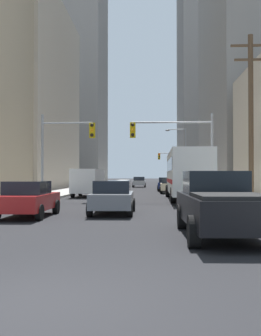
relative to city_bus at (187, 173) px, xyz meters
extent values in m
plane|color=black|center=(-4.25, -22.58, -1.93)|extent=(400.00, 400.00, 0.00)
cube|color=#9E9E99|center=(-11.17, 27.42, -1.85)|extent=(3.31, 160.00, 0.15)
cube|color=#9E9E99|center=(2.67, 27.42, -1.85)|extent=(3.31, 160.00, 0.15)
cube|color=silver|center=(0.00, -0.01, 0.02)|extent=(2.70, 11.54, 2.90)
cube|color=black|center=(-1.26, -0.01, 0.54)|extent=(0.21, 10.58, 0.80)
cube|color=red|center=(-1.26, -0.01, -0.56)|extent=(0.20, 10.58, 0.28)
cylinder|color=black|center=(-1.17, 4.02, -1.43)|extent=(0.32, 1.00, 1.00)
cylinder|color=black|center=(1.18, 4.02, -1.43)|extent=(0.32, 1.00, 1.00)
cylinder|color=black|center=(-1.17, -3.23, -1.43)|extent=(0.32, 1.00, 1.00)
cylinder|color=black|center=(1.18, -3.23, -1.43)|extent=(0.32, 1.00, 1.00)
cube|color=black|center=(-0.62, -16.50, -1.13)|extent=(2.12, 5.44, 0.80)
cube|color=black|center=(-0.62, -15.53, -0.38)|extent=(1.84, 1.84, 0.70)
cube|color=black|center=(-0.62, -17.85, -0.68)|extent=(1.81, 2.42, 0.10)
cylinder|color=black|center=(-1.58, -14.77, -1.53)|extent=(0.28, 0.80, 0.80)
cylinder|color=black|center=(0.34, -14.77, -1.53)|extent=(0.28, 0.80, 0.80)
cylinder|color=black|center=(-1.58, -18.23, -1.53)|extent=(0.28, 0.80, 0.80)
cube|color=white|center=(-7.71, 4.07, -0.62)|extent=(2.12, 5.25, 1.90)
cube|color=black|center=(-7.71, 6.67, -0.20)|extent=(1.76, 0.06, 0.60)
cylinder|color=black|center=(-8.67, 5.73, -1.57)|extent=(0.24, 0.72, 0.72)
cylinder|color=black|center=(-6.75, 5.73, -1.57)|extent=(0.24, 0.72, 0.72)
cylinder|color=black|center=(-8.67, 2.40, -1.57)|extent=(0.24, 0.72, 0.72)
cylinder|color=black|center=(-6.75, 2.40, -1.57)|extent=(0.24, 0.72, 0.72)
cube|color=maroon|center=(-7.80, -11.49, -1.28)|extent=(1.85, 4.22, 0.65)
cube|color=black|center=(-7.80, -11.64, -0.68)|extent=(1.61, 1.92, 0.55)
cylinder|color=black|center=(-8.67, -10.14, -1.61)|extent=(0.22, 0.64, 0.64)
cylinder|color=black|center=(-6.94, -10.14, -1.61)|extent=(0.22, 0.64, 0.64)
cylinder|color=black|center=(-6.94, -12.83, -1.61)|extent=(0.22, 0.64, 0.64)
cube|color=slate|center=(-4.34, -10.00, -1.28)|extent=(1.88, 4.23, 0.65)
cube|color=black|center=(-4.34, -10.15, -0.68)|extent=(1.62, 1.93, 0.55)
cylinder|color=black|center=(-5.21, -8.66, -1.61)|extent=(0.22, 0.64, 0.64)
cylinder|color=black|center=(-3.48, -8.66, -1.61)|extent=(0.22, 0.64, 0.64)
cylinder|color=black|center=(-5.21, -11.35, -1.61)|extent=(0.22, 0.64, 0.64)
cylinder|color=black|center=(-3.48, -11.35, -1.61)|extent=(0.22, 0.64, 0.64)
cube|color=#C6B793|center=(-0.67, 10.43, -1.28)|extent=(1.87, 4.23, 0.65)
cube|color=black|center=(-0.67, 10.28, -0.68)|extent=(1.62, 1.93, 0.55)
cylinder|color=black|center=(-1.54, 11.78, -1.61)|extent=(0.22, 0.64, 0.64)
cylinder|color=black|center=(0.19, 11.78, -1.61)|extent=(0.22, 0.64, 0.64)
cylinder|color=black|center=(-1.54, 9.09, -1.61)|extent=(0.22, 0.64, 0.64)
cylinder|color=black|center=(0.19, 9.09, -1.61)|extent=(0.22, 0.64, 0.64)
cube|color=#141E4C|center=(-0.80, 15.52, -1.28)|extent=(1.96, 4.27, 0.65)
cube|color=black|center=(-0.80, 15.37, -0.68)|extent=(1.66, 1.96, 0.55)
cylinder|color=black|center=(-1.66, 16.87, -1.61)|extent=(0.22, 0.64, 0.64)
cylinder|color=black|center=(0.07, 16.87, -1.61)|extent=(0.22, 0.64, 0.64)
cylinder|color=black|center=(-1.66, 14.18, -1.61)|extent=(0.22, 0.64, 0.64)
cylinder|color=black|center=(0.07, 14.18, -1.61)|extent=(0.22, 0.64, 0.64)
cube|color=#B7BABF|center=(-4.17, 29.50, -1.28)|extent=(1.81, 4.20, 0.65)
cube|color=black|center=(-4.17, 29.35, -0.68)|extent=(1.59, 1.90, 0.55)
cylinder|color=black|center=(-5.03, 30.84, -1.61)|extent=(0.22, 0.64, 0.64)
cylinder|color=black|center=(-3.31, 30.84, -1.61)|extent=(0.22, 0.64, 0.64)
cylinder|color=black|center=(-5.03, 28.15, -1.61)|extent=(0.22, 0.64, 0.64)
cylinder|color=black|center=(-3.31, 28.15, -1.61)|extent=(0.22, 0.64, 0.64)
cylinder|color=gray|center=(-10.12, -1.13, 1.07)|extent=(0.18, 0.18, 6.00)
cylinder|color=gray|center=(-8.36, -1.13, 3.47)|extent=(3.50, 0.12, 0.12)
cube|color=gold|center=(-6.61, -1.13, 2.95)|extent=(0.38, 0.30, 1.05)
sphere|color=black|center=(-6.61, -1.30, 3.29)|extent=(0.24, 0.24, 0.24)
sphere|color=#F9A514|center=(-6.61, -1.30, 2.95)|extent=(0.24, 0.24, 0.24)
sphere|color=black|center=(-6.61, -1.30, 2.61)|extent=(0.24, 0.24, 0.24)
cylinder|color=gray|center=(1.61, -1.13, 1.07)|extent=(0.18, 0.18, 6.00)
cylinder|color=gray|center=(-1.10, -1.13, 3.47)|extent=(5.42, 0.12, 0.12)
cube|color=gold|center=(-3.81, -1.13, 2.95)|extent=(0.38, 0.30, 1.05)
sphere|color=black|center=(-3.81, -1.30, 3.29)|extent=(0.24, 0.24, 0.24)
sphere|color=#F9A514|center=(-3.81, -1.30, 2.95)|extent=(0.24, 0.24, 0.24)
sphere|color=black|center=(-3.81, -1.30, 2.61)|extent=(0.24, 0.24, 0.24)
cylinder|color=gray|center=(1.61, 36.47, 1.07)|extent=(0.18, 0.18, 6.00)
cylinder|color=gray|center=(0.28, 36.47, 3.47)|extent=(2.67, 0.12, 0.12)
cube|color=gold|center=(-1.05, 36.47, 2.95)|extent=(0.38, 0.30, 1.05)
sphere|color=red|center=(-1.05, 36.30, 3.29)|extent=(0.24, 0.24, 0.24)
sphere|color=black|center=(-1.05, 36.30, 2.95)|extent=(0.24, 0.24, 0.24)
sphere|color=black|center=(-1.05, 36.30, 2.61)|extent=(0.24, 0.24, 0.24)
cylinder|color=brown|center=(3.00, -5.89, 2.89)|extent=(0.28, 0.28, 9.64)
cube|color=brown|center=(3.00, -5.89, 7.11)|extent=(2.20, 0.12, 0.12)
cube|color=brown|center=(3.00, -5.89, 6.31)|extent=(1.80, 0.12, 0.12)
cylinder|color=gray|center=(1.71, 19.26, 1.82)|extent=(0.16, 0.16, 7.50)
cylinder|color=gray|center=(0.63, 19.26, 5.37)|extent=(2.18, 0.10, 0.10)
ellipsoid|color=#4C4C51|center=(-0.46, 19.26, 5.27)|extent=(0.56, 0.32, 0.20)
cube|color=gray|center=(-24.74, 67.31, 29.71)|extent=(21.53, 20.05, 63.29)
cube|color=gray|center=(15.99, 70.65, 33.46)|extent=(21.83, 21.89, 70.78)
camera|label=1|loc=(-2.66, -27.77, -0.15)|focal=41.53mm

